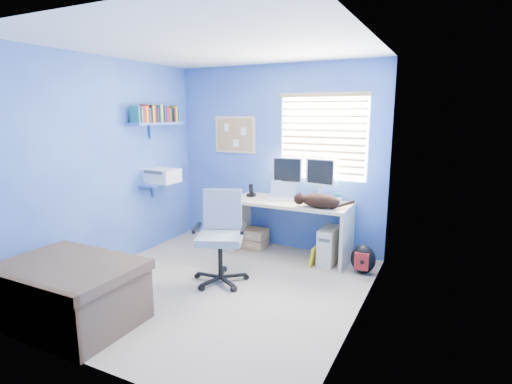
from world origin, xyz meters
The scene contains 23 objects.
floor centered at (0.00, 0.00, 0.00)m, with size 3.00×3.20×0.00m, color tan.
ceiling centered at (0.00, 0.00, 2.50)m, with size 3.00×3.20×0.00m, color white.
wall_back centered at (0.00, 1.60, 1.25)m, with size 3.00×0.01×2.50m, color #3448AD.
wall_front centered at (0.00, -1.60, 1.25)m, with size 3.00×0.01×2.50m, color #3448AD.
wall_left centered at (-1.50, 0.00, 1.25)m, with size 0.01×3.20×2.50m, color #3448AD.
wall_right centered at (1.50, 0.00, 1.25)m, with size 0.01×3.20×2.50m, color #3448AD.
desk centered at (0.35, 1.26, 0.37)m, with size 1.55×0.65×0.74m, color #C9B489.
laptop centered at (0.21, 1.30, 0.85)m, with size 0.33×0.26×0.22m, color silver.
monitor_left centered at (0.22, 1.47, 1.01)m, with size 0.40×0.12×0.54m, color silver.
monitor_right centered at (0.66, 1.50, 1.01)m, with size 0.40×0.12×0.54m, color silver.
phone centered at (-0.24, 1.29, 0.82)m, with size 0.09×0.11×0.17m, color black.
mug centered at (0.90, 1.48, 0.79)m, with size 0.10×0.09×0.10m, color #136466.
cd_spindle centered at (0.91, 1.41, 0.78)m, with size 0.13×0.13×0.07m, color silver.
cat centered at (0.80, 1.08, 0.83)m, with size 0.48×0.25×0.17m, color black.
tower_pc centered at (0.88, 1.25, 0.23)m, with size 0.19×0.44×0.45m, color beige.
drawer_boxes centered at (-0.23, 1.34, 0.14)m, with size 0.35×0.28×0.27m, color tan.
yellow_book centered at (0.74, 1.05, 0.12)m, with size 0.03×0.17×0.24m, color yellow.
backpack centered at (1.33, 1.10, 0.17)m, with size 0.29×0.22×0.34m, color black.
bed_corner centered at (-0.77, -1.22, 0.28)m, with size 1.16×0.83×0.56m, color brown.
office_chair centered at (-0.06, 0.18, 0.38)m, with size 0.77×0.77×1.01m.
window_blinds centered at (0.65, 1.57, 1.55)m, with size 1.15×0.05×1.10m.
corkboard centered at (-0.65, 1.58, 1.55)m, with size 0.64×0.02×0.52m.
wall_shelves centered at (-1.35, 0.75, 1.43)m, with size 0.42×0.90×1.05m.
Camera 1 is at (2.19, -3.44, 1.86)m, focal length 28.00 mm.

